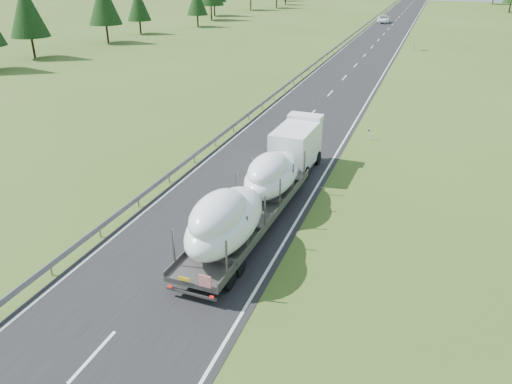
% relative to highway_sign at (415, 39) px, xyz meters
% --- Properties ---
extents(ground, '(400.00, 400.00, 0.00)m').
position_rel_highway_sign_xyz_m(ground, '(-7.20, -80.00, -1.81)').
color(ground, '#3A531B').
rests_on(ground, ground).
extents(road_surface, '(10.00, 400.00, 0.02)m').
position_rel_highway_sign_xyz_m(road_surface, '(-7.20, 20.00, -1.80)').
color(road_surface, black).
rests_on(road_surface, ground).
extents(guardrail, '(0.10, 400.00, 0.76)m').
position_rel_highway_sign_xyz_m(guardrail, '(-12.50, 19.94, -1.21)').
color(guardrail, slate).
rests_on(guardrail, ground).
extents(marker_posts, '(0.13, 350.08, 1.00)m').
position_rel_highway_sign_xyz_m(marker_posts, '(-0.70, 75.00, -1.27)').
color(marker_posts, silver).
rests_on(marker_posts, ground).
extents(highway_sign, '(0.08, 0.90, 2.60)m').
position_rel_highway_sign_xyz_m(highway_sign, '(0.00, 0.00, 0.00)').
color(highway_sign, slate).
rests_on(highway_sign, ground).
extents(boat_truck, '(3.32, 19.68, 4.07)m').
position_rel_highway_sign_xyz_m(boat_truck, '(-4.81, -66.72, 0.37)').
color(boat_truck, white).
rests_on(boat_truck, ground).
extents(distant_van, '(3.32, 6.36, 1.71)m').
position_rel_highway_sign_xyz_m(distant_van, '(-9.71, 39.74, -0.95)').
color(distant_van, white).
rests_on(distant_van, ground).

